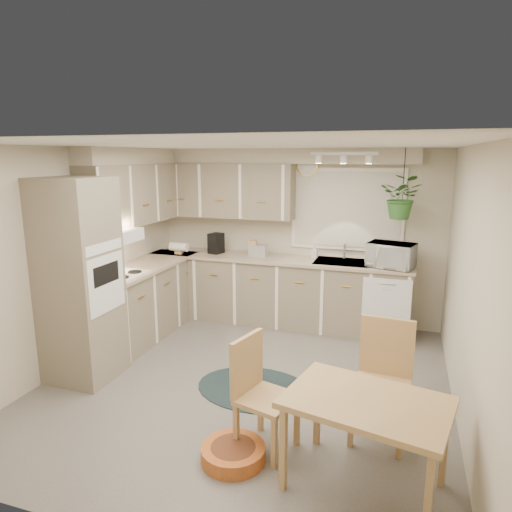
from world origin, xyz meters
name	(u,v)px	position (x,y,z in m)	size (l,w,h in m)	color
floor	(247,383)	(0.00, 0.00, 0.00)	(4.20, 4.20, 0.00)	slate
ceiling	(245,145)	(0.00, 0.00, 2.40)	(4.20, 4.20, 0.00)	white
wall_back	(296,236)	(0.00, 2.10, 1.20)	(4.00, 0.04, 2.40)	beige
wall_front	(120,359)	(0.00, -2.10, 1.20)	(4.00, 0.04, 2.40)	beige
wall_left	(77,257)	(-2.00, 0.00, 1.20)	(0.04, 4.20, 2.40)	beige
wall_right	(469,289)	(2.00, 0.00, 1.20)	(0.04, 4.20, 2.40)	beige
base_cab_left	(146,301)	(-1.70, 0.88, 0.45)	(0.60, 1.85, 0.90)	gray
base_cab_back	(276,292)	(-0.20, 1.80, 0.45)	(3.60, 0.60, 0.90)	gray
counter_left	(145,266)	(-1.69, 0.88, 0.92)	(0.64, 1.89, 0.04)	tan
counter_back	(276,259)	(-0.20, 1.79, 0.92)	(3.64, 0.64, 0.04)	tan
oven_stack	(80,281)	(-1.68, -0.38, 1.05)	(0.65, 0.65, 2.10)	gray
wall_oven_face	(106,283)	(-1.35, -0.38, 1.05)	(0.02, 0.56, 0.58)	white
upper_cab_left	(137,194)	(-1.82, 1.00, 1.83)	(0.35, 2.00, 0.75)	gray
upper_cab_back	(224,190)	(-1.00, 1.93, 1.83)	(2.00, 0.35, 0.75)	gray
soffit_left	(133,156)	(-1.85, 1.00, 2.30)	(0.30, 2.00, 0.20)	beige
soffit_back	(280,156)	(-0.20, 1.95, 2.30)	(3.60, 0.30, 0.20)	beige
cooktop	(119,275)	(-1.68, 0.30, 0.94)	(0.52, 0.58, 0.02)	white
range_hood	(115,236)	(-1.70, 0.30, 1.40)	(0.40, 0.60, 0.14)	white
window_blinds	(347,210)	(0.70, 2.07, 1.60)	(1.40, 0.02, 1.00)	white
window_frame	(347,209)	(0.70, 2.08, 1.60)	(1.50, 0.02, 1.10)	white
sink	(342,265)	(0.70, 1.80, 0.90)	(0.70, 0.48, 0.10)	#B2B6BA
dishwasher_front	(386,311)	(1.30, 1.49, 0.42)	(0.58, 0.01, 0.83)	white
track_light_bar	(344,153)	(0.70, 1.55, 2.33)	(0.80, 0.04, 0.04)	white
wall_clock	(307,165)	(0.15, 2.07, 2.18)	(0.30, 0.30, 0.03)	gold
dining_table	(364,444)	(1.28, -1.18, 0.34)	(1.08, 0.72, 0.68)	tan
chair_left	(267,396)	(0.51, -0.96, 0.46)	(0.43, 0.43, 0.92)	tan
chair_back	(381,384)	(1.35, -0.56, 0.49)	(0.46, 0.46, 0.99)	tan
braided_rug	(255,389)	(0.12, -0.10, 0.01)	(1.20, 0.90, 0.01)	black
pet_bed	(233,453)	(0.31, -1.19, 0.06)	(0.50, 0.50, 0.12)	#C36327
microwave	(391,253)	(1.31, 1.70, 1.13)	(0.55, 0.31, 0.37)	white
soap_bottle	(314,255)	(0.30, 1.95, 0.98)	(0.08, 0.17, 0.08)	white
hanging_plant	(402,202)	(1.40, 1.70, 1.76)	(0.48, 0.54, 0.42)	#2F6628
coffee_maker	(216,243)	(-1.09, 1.80, 1.08)	(0.16, 0.20, 0.29)	black
toaster	(259,250)	(-0.46, 1.82, 1.02)	(0.25, 0.15, 0.15)	#B2B6BA
knife_block	(253,248)	(-0.55, 1.85, 1.05)	(0.10, 0.10, 0.21)	tan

